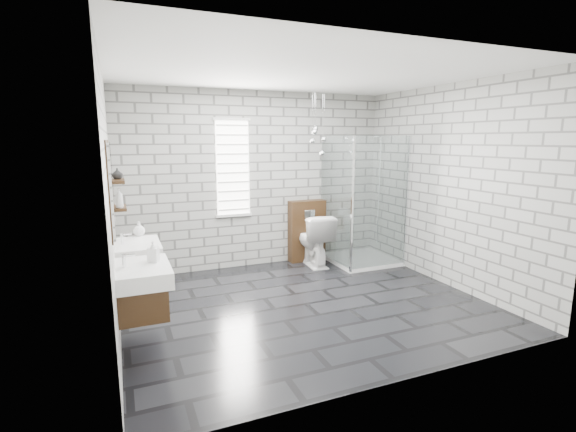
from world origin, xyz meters
TOP-DOWN VIEW (x-y plane):
  - floor at (0.00, 0.00)m, footprint 4.20×3.60m
  - ceiling at (0.00, 0.00)m, footprint 4.20×3.60m
  - wall_back at (0.00, 1.81)m, footprint 4.20×0.02m
  - wall_front at (0.00, -1.81)m, footprint 4.20×0.02m
  - wall_left at (-2.11, 0.00)m, footprint 0.02×3.60m
  - wall_right at (2.11, 0.00)m, footprint 0.02×3.60m
  - vanity_left at (-1.91, -0.50)m, footprint 0.47×0.70m
  - vanity_right at (-1.91, 0.41)m, footprint 0.47×0.70m
  - shelf_lower at (-2.03, -0.05)m, footprint 0.14×0.30m
  - shelf_upper at (-2.03, -0.05)m, footprint 0.14×0.30m
  - window at (-0.40, 1.78)m, footprint 0.56×0.05m
  - cistern_panel at (0.80, 1.70)m, footprint 0.60×0.20m
  - flush_plate at (0.80, 1.60)m, footprint 0.18×0.01m
  - shower_enclosure at (1.50, 1.18)m, footprint 1.00×1.00m
  - pendant_cluster at (0.81, 1.37)m, footprint 0.31×0.28m
  - toilet at (0.80, 1.45)m, footprint 0.51×0.84m
  - soap_bottle_a at (-1.76, -0.42)m, footprint 0.12×0.12m
  - soap_bottle_b at (-1.83, 0.77)m, footprint 0.17×0.17m
  - soap_bottle_c at (-2.02, -0.14)m, footprint 0.08×0.09m
  - vase at (-2.02, 0.02)m, footprint 0.13×0.13m

SIDE VIEW (x-z plane):
  - floor at x=0.00m, z-range -0.02..0.00m
  - toilet at x=0.80m, z-range 0.00..0.82m
  - cistern_panel at x=0.80m, z-range 0.00..1.00m
  - shower_enclosure at x=1.50m, z-range -0.51..1.52m
  - vanity_left at x=-1.91m, z-range -0.03..1.54m
  - vanity_right at x=-1.91m, z-range -0.03..1.54m
  - flush_plate at x=0.80m, z-range 0.74..0.86m
  - soap_bottle_b at x=-1.83m, z-range 0.85..1.02m
  - soap_bottle_a at x=-1.76m, z-range 0.85..1.05m
  - shelf_lower at x=-2.03m, z-range 1.31..1.33m
  - wall_back at x=0.00m, z-range 0.00..2.70m
  - wall_front at x=0.00m, z-range 0.00..2.70m
  - wall_left at x=-2.11m, z-range 0.00..2.70m
  - wall_right at x=2.11m, z-range 0.00..2.70m
  - soap_bottle_c at x=-2.02m, z-range 1.33..1.52m
  - window at x=-0.40m, z-range 0.81..2.29m
  - shelf_upper at x=-2.03m, z-range 1.57..1.59m
  - vase at x=-2.02m, z-range 1.59..1.70m
  - pendant_cluster at x=0.81m, z-range 1.51..2.48m
  - ceiling at x=0.00m, z-range 2.70..2.72m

